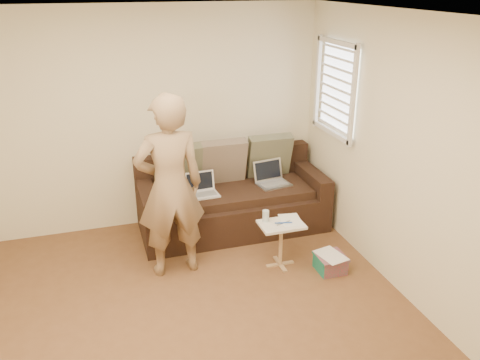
% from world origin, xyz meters
% --- Properties ---
extents(floor, '(4.50, 4.50, 0.00)m').
position_xyz_m(floor, '(0.00, 0.00, 0.00)').
color(floor, brown).
rests_on(floor, ground).
extents(ceiling, '(4.50, 4.50, 0.00)m').
position_xyz_m(ceiling, '(0.00, 0.00, 2.60)').
color(ceiling, white).
rests_on(ceiling, wall_back).
extents(wall_back, '(4.00, 0.00, 4.00)m').
position_xyz_m(wall_back, '(0.00, 2.25, 1.30)').
color(wall_back, beige).
rests_on(wall_back, ground).
extents(wall_right, '(0.00, 4.50, 4.50)m').
position_xyz_m(wall_right, '(2.00, 0.00, 1.30)').
color(wall_right, beige).
rests_on(wall_right, ground).
extents(window_blinds, '(0.12, 0.88, 1.08)m').
position_xyz_m(window_blinds, '(1.95, 1.50, 1.70)').
color(window_blinds, white).
rests_on(window_blinds, wall_right).
extents(sofa, '(2.20, 0.95, 0.85)m').
position_xyz_m(sofa, '(0.82, 1.77, 0.42)').
color(sofa, black).
rests_on(sofa, ground).
extents(pillow_left, '(0.55, 0.29, 0.57)m').
position_xyz_m(pillow_left, '(0.22, 1.99, 0.79)').
color(pillow_left, '#4F543D').
rests_on(pillow_left, sofa).
extents(pillow_mid, '(0.55, 0.27, 0.57)m').
position_xyz_m(pillow_mid, '(0.77, 1.99, 0.79)').
color(pillow_mid, '#6F5C4F').
rests_on(pillow_mid, sofa).
extents(pillow_right, '(0.55, 0.28, 0.57)m').
position_xyz_m(pillow_right, '(1.37, 2.02, 0.79)').
color(pillow_right, '#4F543D').
rests_on(pillow_right, sofa).
extents(laptop_silver, '(0.42, 0.33, 0.26)m').
position_xyz_m(laptop_silver, '(1.33, 1.73, 0.52)').
color(laptop_silver, '#B7BABC').
rests_on(laptop_silver, sofa).
extents(laptop_white, '(0.36, 0.27, 0.25)m').
position_xyz_m(laptop_white, '(0.45, 1.68, 0.52)').
color(laptop_white, white).
rests_on(laptop_white, sofa).
extents(person, '(0.72, 0.51, 1.89)m').
position_xyz_m(person, '(-0.03, 1.05, 0.94)').
color(person, olive).
rests_on(person, ground).
extents(side_table, '(0.45, 0.32, 0.50)m').
position_xyz_m(side_table, '(1.06, 0.80, 0.25)').
color(side_table, silver).
rests_on(side_table, ground).
extents(drinking_glass, '(0.07, 0.07, 0.12)m').
position_xyz_m(drinking_glass, '(0.92, 0.90, 0.56)').
color(drinking_glass, silver).
rests_on(drinking_glass, side_table).
extents(scissors, '(0.20, 0.15, 0.02)m').
position_xyz_m(scissors, '(1.08, 0.79, 0.51)').
color(scissors, silver).
rests_on(scissors, side_table).
extents(paper_on_table, '(0.25, 0.33, 0.00)m').
position_xyz_m(paper_on_table, '(1.18, 0.84, 0.50)').
color(paper_on_table, white).
rests_on(paper_on_table, side_table).
extents(striped_box, '(0.30, 0.30, 0.19)m').
position_xyz_m(striped_box, '(1.52, 0.54, 0.09)').
color(striped_box, '#CE1F4A').
rests_on(striped_box, ground).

